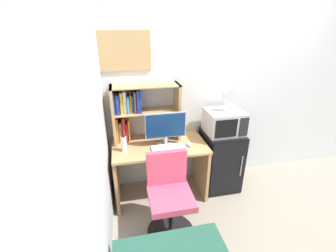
{
  "coord_description": "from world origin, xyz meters",
  "views": [
    {
      "loc": [
        -1.39,
        -2.74,
        2.08
      ],
      "look_at": [
        -0.88,
        -0.35,
        1.01
      ],
      "focal_mm": 24.34,
      "sensor_mm": 36.0,
      "label": 1
    }
  ],
  "objects_px": {
    "monitor": "(166,127)",
    "wall_corkboard": "(124,51)",
    "keyboard": "(168,147)",
    "hutch_bookshelf": "(135,110)",
    "microwave": "(224,122)",
    "mini_fridge": "(220,159)",
    "water_bottle": "(124,144)",
    "desk_chair": "(169,200)",
    "desk_fan": "(229,100)",
    "computer_mouse": "(189,144)"
  },
  "relations": [
    {
      "from": "monitor",
      "to": "wall_corkboard",
      "type": "height_order",
      "value": "wall_corkboard"
    },
    {
      "from": "keyboard",
      "to": "hutch_bookshelf",
      "type": "bearing_deg",
      "value": 137.61
    },
    {
      "from": "hutch_bookshelf",
      "to": "microwave",
      "type": "relative_size",
      "value": 1.77
    },
    {
      "from": "mini_fridge",
      "to": "water_bottle",
      "type": "bearing_deg",
      "value": -175.41
    },
    {
      "from": "water_bottle",
      "to": "desk_chair",
      "type": "bearing_deg",
      "value": -51.99
    },
    {
      "from": "hutch_bookshelf",
      "to": "keyboard",
      "type": "xyz_separation_m",
      "value": [
        0.34,
        -0.31,
        -0.38
      ]
    },
    {
      "from": "hutch_bookshelf",
      "to": "keyboard",
      "type": "distance_m",
      "value": 0.6
    },
    {
      "from": "hutch_bookshelf",
      "to": "monitor",
      "type": "distance_m",
      "value": 0.43
    },
    {
      "from": "desk_fan",
      "to": "keyboard",
      "type": "bearing_deg",
      "value": -169.86
    },
    {
      "from": "wall_corkboard",
      "to": "hutch_bookshelf",
      "type": "bearing_deg",
      "value": -52.49
    },
    {
      "from": "hutch_bookshelf",
      "to": "microwave",
      "type": "xyz_separation_m",
      "value": [
        1.1,
        -0.16,
        -0.18
      ]
    },
    {
      "from": "wall_corkboard",
      "to": "computer_mouse",
      "type": "bearing_deg",
      "value": -31.29
    },
    {
      "from": "mini_fridge",
      "to": "desk_fan",
      "type": "xyz_separation_m",
      "value": [
        0.04,
        -0.0,
        0.85
      ]
    },
    {
      "from": "keyboard",
      "to": "desk_chair",
      "type": "xyz_separation_m",
      "value": [
        -0.09,
        -0.49,
        -0.35
      ]
    },
    {
      "from": "desk_fan",
      "to": "water_bottle",
      "type": "bearing_deg",
      "value": -175.67
    },
    {
      "from": "water_bottle",
      "to": "microwave",
      "type": "distance_m",
      "value": 1.28
    },
    {
      "from": "water_bottle",
      "to": "microwave",
      "type": "relative_size",
      "value": 0.44
    },
    {
      "from": "hutch_bookshelf",
      "to": "keyboard",
      "type": "height_order",
      "value": "hutch_bookshelf"
    },
    {
      "from": "mini_fridge",
      "to": "microwave",
      "type": "height_order",
      "value": "microwave"
    },
    {
      "from": "keyboard",
      "to": "computer_mouse",
      "type": "bearing_deg",
      "value": 0.6
    },
    {
      "from": "hutch_bookshelf",
      "to": "mini_fridge",
      "type": "distance_m",
      "value": 1.33
    },
    {
      "from": "wall_corkboard",
      "to": "mini_fridge",
      "type": "bearing_deg",
      "value": -13.06
    },
    {
      "from": "water_bottle",
      "to": "wall_corkboard",
      "type": "xyz_separation_m",
      "value": [
        0.08,
        0.38,
        0.97
      ]
    },
    {
      "from": "computer_mouse",
      "to": "microwave",
      "type": "xyz_separation_m",
      "value": [
        0.5,
        0.15,
        0.19
      ]
    },
    {
      "from": "computer_mouse",
      "to": "wall_corkboard",
      "type": "height_order",
      "value": "wall_corkboard"
    },
    {
      "from": "desk_chair",
      "to": "hutch_bookshelf",
      "type": "bearing_deg",
      "value": 107.26
    },
    {
      "from": "keyboard",
      "to": "desk_fan",
      "type": "relative_size",
      "value": 1.52
    },
    {
      "from": "mini_fridge",
      "to": "wall_corkboard",
      "type": "distance_m",
      "value": 1.86
    },
    {
      "from": "microwave",
      "to": "hutch_bookshelf",
      "type": "bearing_deg",
      "value": 171.73
    },
    {
      "from": "keyboard",
      "to": "mini_fridge",
      "type": "xyz_separation_m",
      "value": [
        0.76,
        0.15,
        -0.36
      ]
    },
    {
      "from": "hutch_bookshelf",
      "to": "wall_corkboard",
      "type": "xyz_separation_m",
      "value": [
        -0.09,
        0.11,
        0.67
      ]
    },
    {
      "from": "water_bottle",
      "to": "desk_fan",
      "type": "height_order",
      "value": "desk_fan"
    },
    {
      "from": "hutch_bookshelf",
      "to": "desk_chair",
      "type": "height_order",
      "value": "hutch_bookshelf"
    },
    {
      "from": "mini_fridge",
      "to": "computer_mouse",
      "type": "bearing_deg",
      "value": -164.02
    },
    {
      "from": "desk_chair",
      "to": "desk_fan",
      "type": "bearing_deg",
      "value": 35.61
    },
    {
      "from": "microwave",
      "to": "desk_fan",
      "type": "height_order",
      "value": "desk_fan"
    },
    {
      "from": "mini_fridge",
      "to": "desk_chair",
      "type": "height_order",
      "value": "desk_chair"
    },
    {
      "from": "hutch_bookshelf",
      "to": "monitor",
      "type": "xyz_separation_m",
      "value": [
        0.33,
        -0.23,
        -0.16
      ]
    },
    {
      "from": "monitor",
      "to": "water_bottle",
      "type": "bearing_deg",
      "value": -175.97
    },
    {
      "from": "computer_mouse",
      "to": "mini_fridge",
      "type": "bearing_deg",
      "value": 15.98
    },
    {
      "from": "microwave",
      "to": "desk_fan",
      "type": "bearing_deg",
      "value": -9.64
    },
    {
      "from": "hutch_bookshelf",
      "to": "mini_fridge",
      "type": "relative_size",
      "value": 0.99
    },
    {
      "from": "mini_fridge",
      "to": "desk_fan",
      "type": "height_order",
      "value": "desk_fan"
    },
    {
      "from": "computer_mouse",
      "to": "mini_fridge",
      "type": "height_order",
      "value": "mini_fridge"
    },
    {
      "from": "desk_chair",
      "to": "wall_corkboard",
      "type": "height_order",
      "value": "wall_corkboard"
    },
    {
      "from": "keyboard",
      "to": "wall_corkboard",
      "type": "distance_m",
      "value": 1.21
    },
    {
      "from": "computer_mouse",
      "to": "wall_corkboard",
      "type": "xyz_separation_m",
      "value": [
        -0.69,
        0.42,
        1.05
      ]
    },
    {
      "from": "computer_mouse",
      "to": "desk_fan",
      "type": "relative_size",
      "value": 0.35
    },
    {
      "from": "hutch_bookshelf",
      "to": "computer_mouse",
      "type": "distance_m",
      "value": 0.77
    },
    {
      "from": "keyboard",
      "to": "computer_mouse",
      "type": "xyz_separation_m",
      "value": [
        0.26,
        0.0,
        0.01
      ]
    }
  ]
}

